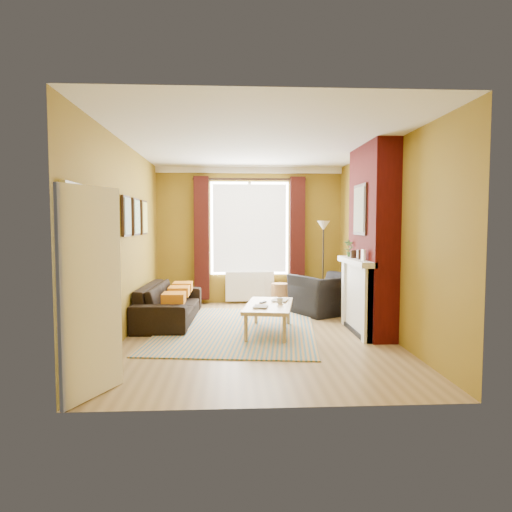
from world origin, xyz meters
name	(u,v)px	position (x,y,z in m)	size (l,w,h in m)	color
ground	(257,334)	(0.00, 0.00, 0.00)	(5.50, 5.50, 0.00)	olive
room_walls	(296,241)	(0.63, 0.29, 1.38)	(3.82, 5.54, 2.83)	olive
striped_rug	(237,329)	(-0.29, 0.32, 0.01)	(2.75, 3.53, 0.02)	#32698B
sofa	(169,303)	(-1.42, 0.96, 0.31)	(2.16, 0.84, 0.63)	black
armchair	(327,294)	(1.36, 1.47, 0.36)	(1.11, 0.97, 0.72)	black
coffee_table	(269,307)	(0.18, 0.04, 0.40)	(0.88, 1.42, 0.44)	tan
wicker_stool	(280,294)	(0.60, 2.40, 0.22)	(0.37, 0.37, 0.44)	olive
floor_lamp	(323,239)	(1.42, 2.11, 1.34)	(0.33, 0.33, 1.70)	black
book_a	(254,306)	(-0.06, -0.21, 0.46)	(0.20, 0.27, 0.03)	#999999
book_b	(273,300)	(0.27, 0.34, 0.45)	(0.22, 0.31, 0.02)	#999999
mug	(280,301)	(0.35, 0.03, 0.49)	(0.10, 0.10, 0.09)	#999999
tv_remote	(263,302)	(0.10, 0.15, 0.45)	(0.12, 0.15, 0.02)	#252528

